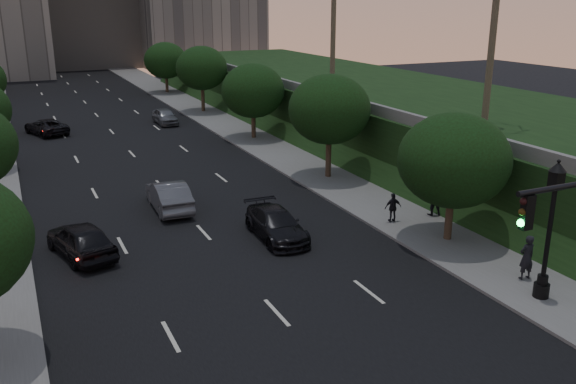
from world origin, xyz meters
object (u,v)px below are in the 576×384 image
pedestrian_a (527,257)px  pedestrian_b (433,198)px  street_lamp (549,237)px  sedan_mid_left (169,196)px  sedan_near_right (276,224)px  sedan_far_left (46,127)px  sedan_near_left (81,240)px  pedestrian_c (393,207)px  sedan_far_right (165,116)px

pedestrian_a → pedestrian_b: 8.07m
street_lamp → pedestrian_a: bearing=66.4°
pedestrian_a → sedan_mid_left: bearing=-49.4°
pedestrian_a → sedan_near_right: bearing=-45.5°
sedan_mid_left → sedan_far_left: bearing=-77.2°
sedan_near_left → sedan_mid_left: size_ratio=0.95×
pedestrian_a → pedestrian_b: size_ratio=1.00×
sedan_mid_left → street_lamp: bearing=123.7°
sedan_far_left → street_lamp: bearing=90.4°
sedan_mid_left → pedestrian_c: (9.88, -7.12, 0.10)m
sedan_far_right → sedan_far_left: bearing=-179.9°
sedan_near_left → sedan_far_right: 30.97m
street_lamp → pedestrian_a: (0.64, 1.47, -1.54)m
sedan_near_left → sedan_far_left: bearing=-105.4°
sedan_near_left → pedestrian_a: 19.22m
sedan_far_right → sedan_mid_left: bearing=-104.8°
pedestrian_b → pedestrian_c: size_ratio=1.24×
street_lamp → sedan_far_left: size_ratio=1.14×
sedan_far_right → pedestrian_b: bearing=-79.5°
sedan_near_right → pedestrian_c: 6.28m
street_lamp → sedan_far_right: street_lamp is taller
street_lamp → sedan_mid_left: bearing=121.9°
sedan_near_left → sedan_mid_left: bearing=-152.3°
sedan_near_left → sedan_mid_left: 7.01m
sedan_far_left → pedestrian_a: pedestrian_a is taller
street_lamp → sedan_far_left: street_lamp is taller
sedan_near_left → sedan_near_right: bearing=155.2°
sedan_mid_left → sedan_far_left: 24.44m
sedan_near_left → pedestrian_a: pedestrian_a is taller
sedan_near_right → street_lamp: bearing=-54.9°
pedestrian_c → pedestrian_a: bearing=107.3°
pedestrian_b → sedan_mid_left: bearing=-9.7°
street_lamp → sedan_far_left: bearing=110.2°
sedan_far_left → pedestrian_a: (15.58, -39.08, 0.41)m
street_lamp → sedan_near_right: (-6.64, 10.22, -1.93)m
sedan_near_right → sedan_far_right: size_ratio=1.13×
pedestrian_a → pedestrian_c: size_ratio=1.24×
sedan_near_left → pedestrian_a: bearing=133.0°
sedan_far_right → pedestrian_b: size_ratio=2.27×
sedan_near_left → sedan_far_left: 28.68m
sedan_near_right → sedan_far_right: bearing=88.0°
street_lamp → pedestrian_c: size_ratio=3.68×
street_lamp → sedan_near_left: 19.62m
pedestrian_b → pedestrian_c: pedestrian_b is taller
sedan_far_left → pedestrian_b: pedestrian_b is taller
sedan_near_right → pedestrian_b: bearing=-3.2°
sedan_near_left → pedestrian_b: 17.79m
pedestrian_a → sedan_far_left: bearing=-63.6°
pedestrian_b → sedan_near_left: bearing=12.3°
sedan_mid_left → pedestrian_c: 12.18m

